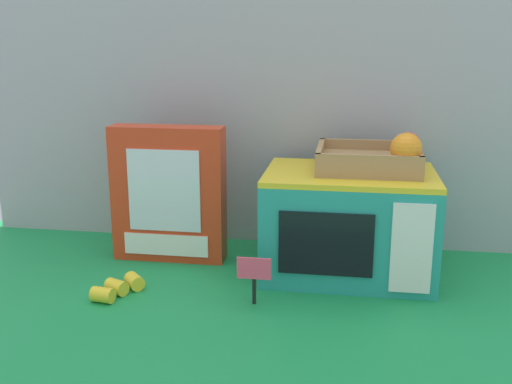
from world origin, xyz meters
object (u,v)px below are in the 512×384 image
toy_microwave (348,223)px  cookie_set_box (168,194)px  food_groups_crate (377,158)px  price_sign (254,273)px  loose_toy_banana (118,288)px

toy_microwave → cookie_set_box: (-0.43, 0.03, 0.04)m
toy_microwave → food_groups_crate: food_groups_crate is taller
toy_microwave → food_groups_crate: bearing=21.4°
cookie_set_box → price_sign: size_ratio=3.27×
toy_microwave → food_groups_crate: 0.16m
cookie_set_box → price_sign: 0.35m
price_sign → loose_toy_banana: 0.30m
toy_microwave → cookie_set_box: size_ratio=1.15×
toy_microwave → price_sign: size_ratio=3.78×
toy_microwave → price_sign: toy_microwave is taller
toy_microwave → loose_toy_banana: (-0.48, -0.20, -0.10)m
food_groups_crate → loose_toy_banana: bearing=-157.1°
cookie_set_box → price_sign: (0.25, -0.23, -0.10)m
cookie_set_box → loose_toy_banana: (-0.05, -0.23, -0.15)m
price_sign → loose_toy_banana: (-0.29, -0.00, -0.05)m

